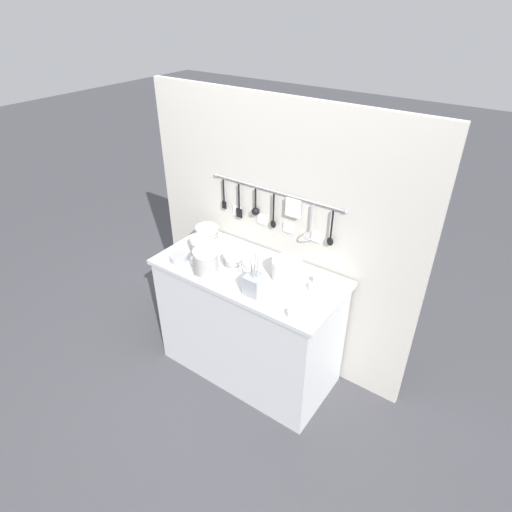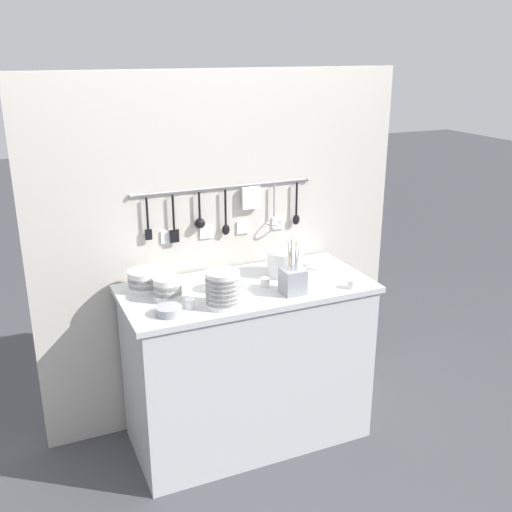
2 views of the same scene
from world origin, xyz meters
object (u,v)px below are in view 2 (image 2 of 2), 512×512
object	(u,v)px
bowl_stack_tall_left	(167,288)
cup_by_caddy	(320,266)
bowl_stack_back_corner	(145,280)
plate_stack	(285,263)
steel_mixing_bowl	(169,311)
cutlery_caddy	(293,281)
cup_back_left	(309,262)
cup_back_right	(352,284)
bowl_stack_nested_right	(223,289)
cup_centre	(219,278)
cup_edge_far	(190,304)
cup_edge_near	(265,282)
bowl_stack_short_front	(227,282)

from	to	relation	value
bowl_stack_tall_left	cup_by_caddy	world-z (taller)	bowl_stack_tall_left
bowl_stack_back_corner	plate_stack	bearing A→B (deg)	-6.59
steel_mixing_bowl	cutlery_caddy	size ratio (longest dim) A/B	0.44
bowl_stack_back_corner	cup_by_caddy	distance (m)	0.96
cup_back_left	cup_back_right	bearing A→B (deg)	-83.41
bowl_stack_back_corner	bowl_stack_nested_right	size ratio (longest dim) A/B	0.94
cup_centre	bowl_stack_nested_right	bearing A→B (deg)	-107.41
bowl_stack_back_corner	steel_mixing_bowl	world-z (taller)	bowl_stack_back_corner
plate_stack	cup_by_caddy	world-z (taller)	plate_stack
cup_edge_far	cup_centre	bearing A→B (deg)	46.24
cup_centre	cup_back_left	size ratio (longest dim) A/B	1.00
cutlery_caddy	bowl_stack_back_corner	bearing A→B (deg)	153.57
plate_stack	cup_back_left	bearing A→B (deg)	18.72
cutlery_caddy	cup_back_right	size ratio (longest dim) A/B	5.70
steel_mixing_bowl	cup_edge_near	bearing A→B (deg)	13.58
bowl_stack_short_front	cup_back_left	distance (m)	0.57
cup_centre	steel_mixing_bowl	bearing A→B (deg)	-141.26
cup_edge_near	cup_by_caddy	bearing A→B (deg)	14.15
cup_by_caddy	cup_centre	bearing A→B (deg)	174.25
bowl_stack_tall_left	cup_back_left	xyz separation A→B (m)	(0.86, 0.13, -0.03)
plate_stack	cup_back_right	size ratio (longest dim) A/B	3.93
cup_back_right	cup_edge_near	distance (m)	0.45
cutlery_caddy	cup_centre	distance (m)	0.41
cup_edge_near	bowl_stack_tall_left	bearing A→B (deg)	175.11
cup_centre	bowl_stack_tall_left	bearing A→B (deg)	-160.66
cup_back_right	cup_by_caddy	distance (m)	0.29
bowl_stack_back_corner	cup_centre	size ratio (longest dim) A/B	3.41
cup_back_left	cup_by_caddy	bearing A→B (deg)	-76.46
bowl_stack_short_front	cup_back_left	xyz separation A→B (m)	(0.55, 0.15, -0.02)
steel_mixing_bowl	cup_edge_far	xyz separation A→B (m)	(0.11, 0.03, 0.00)
bowl_stack_back_corner	cup_back_right	size ratio (longest dim) A/B	3.41
cutlery_caddy	cup_by_caddy	xyz separation A→B (m)	(0.28, 0.23, -0.04)
bowl_stack_nested_right	cutlery_caddy	bearing A→B (deg)	1.79
cutlery_caddy	cup_edge_near	distance (m)	0.17
plate_stack	cutlery_caddy	bearing A→B (deg)	-107.63
cup_by_caddy	cup_back_left	size ratio (longest dim) A/B	1.00
steel_mixing_bowl	cup_edge_far	size ratio (longest dim) A/B	2.52
bowl_stack_short_front	cup_back_left	world-z (taller)	bowl_stack_short_front
cup_edge_near	steel_mixing_bowl	bearing A→B (deg)	-166.42
plate_stack	cup_edge_far	bearing A→B (deg)	-160.51
steel_mixing_bowl	cup_by_caddy	bearing A→B (deg)	13.81
bowl_stack_short_front	bowl_stack_nested_right	xyz separation A→B (m)	(-0.09, -0.17, 0.04)
cup_edge_far	cup_centre	xyz separation A→B (m)	(0.24, 0.25, 0.00)
bowl_stack_tall_left	cup_back_right	bearing A→B (deg)	-14.94
bowl_stack_tall_left	cup_edge_far	distance (m)	0.16
bowl_stack_nested_right	plate_stack	size ratio (longest dim) A/B	0.92
bowl_stack_short_front	bowl_stack_nested_right	distance (m)	0.20
steel_mixing_bowl	cup_back_left	world-z (taller)	cup_back_left
cup_back_right	cup_centre	bearing A→B (deg)	149.48
steel_mixing_bowl	cup_back_right	bearing A→B (deg)	-3.93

